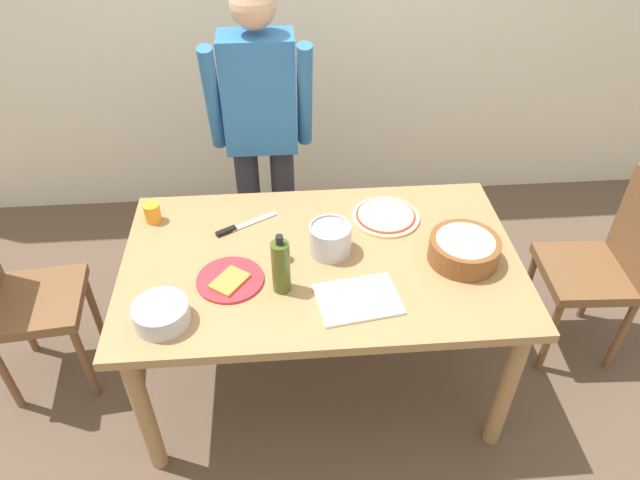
% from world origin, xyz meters
% --- Properties ---
extents(ground, '(8.00, 8.00, 0.00)m').
position_xyz_m(ground, '(0.00, 0.00, 0.00)').
color(ground, brown).
extents(dining_table, '(1.60, 0.96, 0.76)m').
position_xyz_m(dining_table, '(0.00, 0.00, 0.67)').
color(dining_table, '#A37A4C').
rests_on(dining_table, ground).
extents(person_cook, '(0.49, 0.25, 1.62)m').
position_xyz_m(person_cook, '(-0.23, 0.76, 0.94)').
color(person_cook, '#2D2D38').
rests_on(person_cook, ground).
extents(chair_wooden_left, '(0.44, 0.44, 0.95)m').
position_xyz_m(chair_wooden_left, '(-1.32, 0.12, 0.54)').
color(chair_wooden_left, brown).
rests_on(chair_wooden_left, ground).
extents(chair_wooden_right, '(0.42, 0.42, 0.95)m').
position_xyz_m(chair_wooden_right, '(1.32, 0.12, 0.54)').
color(chair_wooden_right, brown).
rests_on(chair_wooden_right, ground).
extents(pizza_raw_on_board, '(0.30, 0.30, 0.02)m').
position_xyz_m(pizza_raw_on_board, '(0.30, 0.24, 0.77)').
color(pizza_raw_on_board, beige).
rests_on(pizza_raw_on_board, dining_table).
extents(plate_with_slice, '(0.26, 0.26, 0.02)m').
position_xyz_m(plate_with_slice, '(-0.36, -0.11, 0.77)').
color(plate_with_slice, red).
rests_on(plate_with_slice, dining_table).
extents(popcorn_bowl, '(0.28, 0.28, 0.11)m').
position_xyz_m(popcorn_bowl, '(0.57, -0.06, 0.82)').
color(popcorn_bowl, brown).
rests_on(popcorn_bowl, dining_table).
extents(mixing_bowl_steel, '(0.20, 0.20, 0.08)m').
position_xyz_m(mixing_bowl_steel, '(-0.59, -0.30, 0.80)').
color(mixing_bowl_steel, '#B7B7BC').
rests_on(mixing_bowl_steel, dining_table).
extents(olive_oil_bottle, '(0.07, 0.07, 0.26)m').
position_xyz_m(olive_oil_bottle, '(-0.16, -0.17, 0.87)').
color(olive_oil_bottle, '#47561E').
rests_on(olive_oil_bottle, dining_table).
extents(steel_pot, '(0.17, 0.17, 0.13)m').
position_xyz_m(steel_pot, '(0.04, 0.04, 0.83)').
color(steel_pot, '#B7B7BC').
rests_on(steel_pot, dining_table).
extents(cup_orange, '(0.07, 0.07, 0.08)m').
position_xyz_m(cup_orange, '(-0.71, 0.30, 0.80)').
color(cup_orange, orange).
rests_on(cup_orange, dining_table).
extents(cutting_board_white, '(0.33, 0.26, 0.01)m').
position_xyz_m(cutting_board_white, '(0.12, -0.25, 0.77)').
color(cutting_board_white, white).
rests_on(cutting_board_white, dining_table).
extents(chef_knife, '(0.26, 0.16, 0.02)m').
position_xyz_m(chef_knife, '(-0.33, 0.22, 0.77)').
color(chef_knife, silver).
rests_on(chef_knife, dining_table).
extents(avocado, '(0.06, 0.06, 0.07)m').
position_xyz_m(avocado, '(-0.15, -0.00, 0.80)').
color(avocado, '#2D4219').
rests_on(avocado, dining_table).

